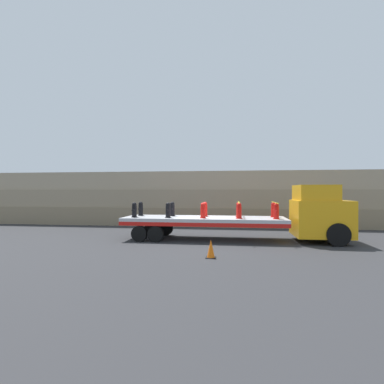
% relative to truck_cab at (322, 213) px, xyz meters
% --- Properties ---
extents(ground_plane, '(120.00, 120.00, 0.00)m').
position_rel_truck_cab_xyz_m(ground_plane, '(-6.07, 0.00, -1.48)').
color(ground_plane, '#2D2D30').
extents(rock_cliff, '(60.00, 3.30, 4.09)m').
position_rel_truck_cab_xyz_m(rock_cliff, '(-6.07, 7.01, 0.56)').
color(rock_cliff, '#84755B').
rests_on(rock_cliff, ground_plane).
extents(truck_cab, '(2.67, 2.69, 2.93)m').
position_rel_truck_cab_xyz_m(truck_cab, '(0.00, 0.00, 0.00)').
color(truck_cab, orange).
rests_on(truck_cab, ground_plane).
extents(flatbed_trailer, '(8.66, 2.63, 1.20)m').
position_rel_truck_cab_xyz_m(flatbed_trailer, '(-6.53, 0.00, -0.49)').
color(flatbed_trailer, '#B2B2B7').
rests_on(flatbed_trailer, ground_plane).
extents(fire_hydrant_black_near_0, '(0.33, 0.56, 0.81)m').
position_rel_truck_cab_xyz_m(fire_hydrant_black_near_0, '(-9.80, -0.56, 0.11)').
color(fire_hydrant_black_near_0, black).
rests_on(fire_hydrant_black_near_0, flatbed_trailer).
extents(fire_hydrant_black_far_0, '(0.33, 0.56, 0.81)m').
position_rel_truck_cab_xyz_m(fire_hydrant_black_far_0, '(-9.80, 0.56, 0.11)').
color(fire_hydrant_black_far_0, black).
rests_on(fire_hydrant_black_far_0, flatbed_trailer).
extents(fire_hydrant_black_near_1, '(0.33, 0.56, 0.81)m').
position_rel_truck_cab_xyz_m(fire_hydrant_black_near_1, '(-7.93, -0.56, 0.11)').
color(fire_hydrant_black_near_1, black).
rests_on(fire_hydrant_black_near_1, flatbed_trailer).
extents(fire_hydrant_black_far_1, '(0.33, 0.56, 0.81)m').
position_rel_truck_cab_xyz_m(fire_hydrant_black_far_1, '(-7.93, 0.56, 0.11)').
color(fire_hydrant_black_far_1, black).
rests_on(fire_hydrant_black_far_1, flatbed_trailer).
extents(fire_hydrant_red_near_2, '(0.33, 0.56, 0.81)m').
position_rel_truck_cab_xyz_m(fire_hydrant_red_near_2, '(-6.07, -0.56, 0.11)').
color(fire_hydrant_red_near_2, red).
rests_on(fire_hydrant_red_near_2, flatbed_trailer).
extents(fire_hydrant_red_far_2, '(0.33, 0.56, 0.81)m').
position_rel_truck_cab_xyz_m(fire_hydrant_red_far_2, '(-6.07, 0.56, 0.11)').
color(fire_hydrant_red_far_2, red).
rests_on(fire_hydrant_red_far_2, flatbed_trailer).
extents(fire_hydrant_red_near_3, '(0.33, 0.56, 0.81)m').
position_rel_truck_cab_xyz_m(fire_hydrant_red_near_3, '(-4.21, -0.56, 0.11)').
color(fire_hydrant_red_near_3, red).
rests_on(fire_hydrant_red_near_3, flatbed_trailer).
extents(fire_hydrant_red_far_3, '(0.33, 0.56, 0.81)m').
position_rel_truck_cab_xyz_m(fire_hydrant_red_far_3, '(-4.21, 0.56, 0.11)').
color(fire_hydrant_red_far_3, red).
rests_on(fire_hydrant_red_far_3, flatbed_trailer).
extents(fire_hydrant_red_near_4, '(0.33, 0.56, 0.81)m').
position_rel_truck_cab_xyz_m(fire_hydrant_red_near_4, '(-2.34, -0.56, 0.11)').
color(fire_hydrant_red_near_4, red).
rests_on(fire_hydrant_red_near_4, flatbed_trailer).
extents(fire_hydrant_red_far_4, '(0.33, 0.56, 0.81)m').
position_rel_truck_cab_xyz_m(fire_hydrant_red_far_4, '(-2.34, 0.56, 0.11)').
color(fire_hydrant_red_far_4, red).
rests_on(fire_hydrant_red_far_4, flatbed_trailer).
extents(cargo_strap_rear, '(0.05, 2.74, 0.01)m').
position_rel_truck_cab_xyz_m(cargo_strap_rear, '(-4.21, 0.00, 0.54)').
color(cargo_strap_rear, yellow).
rests_on(cargo_strap_rear, fire_hydrant_red_near_3).
extents(cargo_strap_middle, '(0.05, 2.74, 0.01)m').
position_rel_truck_cab_xyz_m(cargo_strap_middle, '(-2.34, 0.00, 0.54)').
color(cargo_strap_middle, yellow).
rests_on(cargo_strap_middle, fire_hydrant_red_near_4).
extents(traffic_cone, '(0.40, 0.40, 0.72)m').
position_rel_truck_cab_xyz_m(traffic_cone, '(-5.35, -4.44, -1.13)').
color(traffic_cone, black).
rests_on(traffic_cone, ground_plane).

